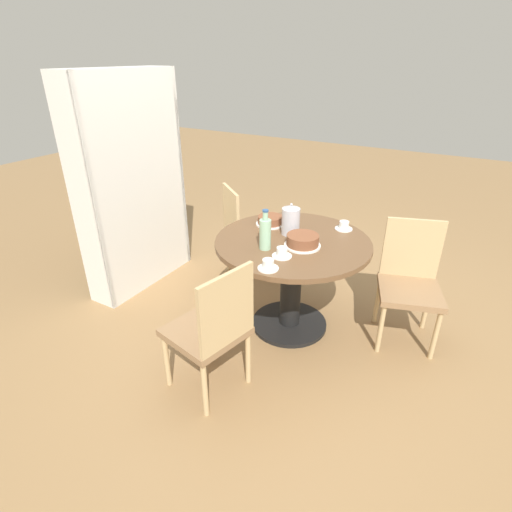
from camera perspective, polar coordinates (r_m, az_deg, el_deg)
ground_plane at (r=3.20m, az=4.74°, el=-9.72°), size 14.00×14.00×0.00m
dining_table at (r=2.91m, az=5.13°, el=-1.29°), size 1.10×1.10×0.73m
chair_a at (r=3.62m, az=-1.49°, el=3.48°), size 0.59×0.59×0.88m
chair_b at (r=2.39m, az=-6.26°, el=-10.26°), size 0.50×0.50×0.88m
chair_c at (r=3.04m, az=21.12°, el=-3.30°), size 0.53×0.53×0.88m
bookshelf at (r=3.58m, az=-17.09°, el=9.18°), size 1.02×0.28×1.82m
coffee_pot at (r=2.89m, az=4.99°, el=5.11°), size 0.13×0.13×0.23m
water_bottle at (r=2.65m, az=1.32°, el=3.28°), size 0.08×0.08×0.28m
cake_main at (r=2.72m, az=6.67°, el=2.16°), size 0.25×0.25×0.08m
cake_second at (r=3.07m, az=2.03°, el=5.08°), size 0.22×0.22×0.07m
cup_a at (r=3.05m, az=12.44°, el=4.19°), size 0.13×0.13×0.06m
cup_b at (r=2.58m, az=3.73°, el=0.43°), size 0.13×0.13×0.06m
cup_c at (r=2.43m, az=1.75°, el=-1.32°), size 0.13×0.13×0.06m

